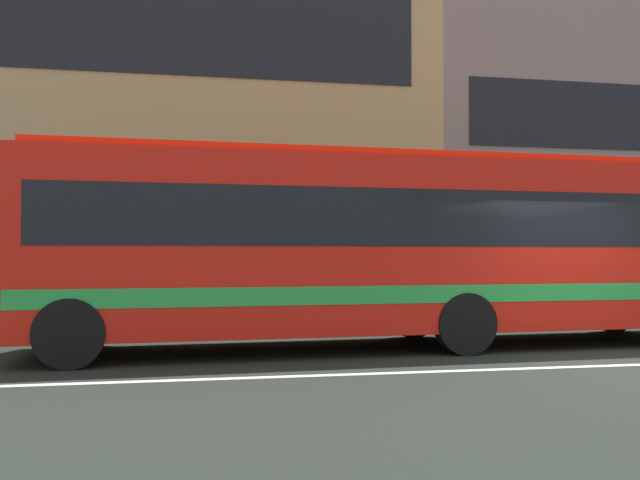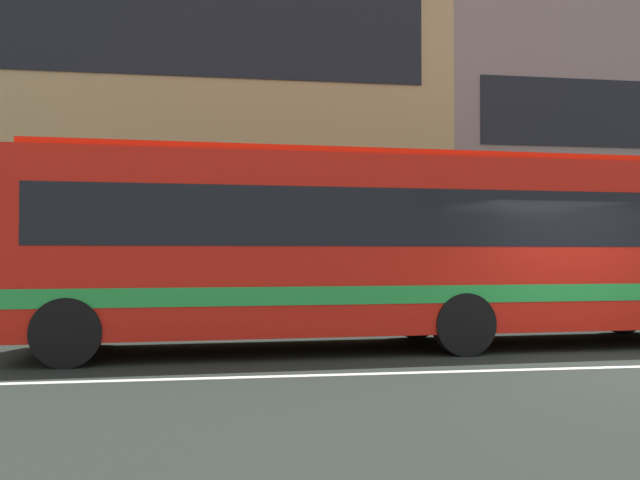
% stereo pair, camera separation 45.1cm
% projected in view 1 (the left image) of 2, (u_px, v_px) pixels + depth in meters
% --- Properties ---
extents(ground_plane, '(160.00, 160.00, 0.00)m').
position_uv_depth(ground_plane, '(624.00, 365.00, 10.10)').
color(ground_plane, black).
extents(lane_centre_line, '(60.00, 0.16, 0.01)m').
position_uv_depth(lane_centre_line, '(624.00, 365.00, 10.10)').
color(lane_centre_line, silver).
rests_on(lane_centre_line, ground_plane).
extents(hedge_row_far, '(21.99, 1.10, 1.02)m').
position_uv_depth(hedge_row_far, '(478.00, 300.00, 16.67)').
color(hedge_row_far, '#264420').
rests_on(hedge_row_far, ground_plane).
extents(apartment_block_left, '(24.17, 8.54, 13.25)m').
position_uv_depth(apartment_block_left, '(27.00, 94.00, 21.68)').
color(apartment_block_left, tan).
rests_on(apartment_block_left, ground_plane).
extents(transit_bus, '(12.59, 3.14, 3.30)m').
position_uv_depth(transit_bus, '(394.00, 242.00, 12.17)').
color(transit_bus, red).
rests_on(transit_bus, ground_plane).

